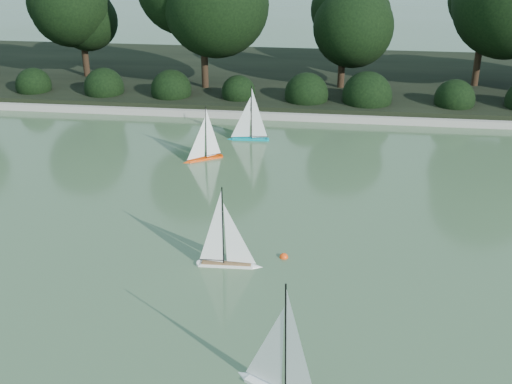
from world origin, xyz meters
TOP-DOWN VIEW (x-y plane):
  - ground at (0.00, 0.00)m, footprint 80.00×80.00m
  - pond_coping at (0.00, 9.00)m, footprint 40.00×0.35m
  - far_bank at (0.00, 13.00)m, footprint 40.00×8.00m
  - tree_line at (1.23, 11.44)m, footprint 26.31×3.93m
  - shrub_hedge at (0.00, 9.90)m, footprint 29.10×1.10m
  - sailboat_white_a at (0.31, -1.57)m, footprint 1.13×0.75m
  - sailboat_white_b at (-0.67, 1.22)m, footprint 1.07×0.21m
  - sailboat_orange at (-2.07, 5.74)m, footprint 0.88×0.64m
  - sailboat_teal at (-1.25, 7.22)m, footprint 1.06×0.22m
  - race_buoy at (0.14, 1.59)m, footprint 0.14×0.14m

SIDE VIEW (x-z plane):
  - ground at x=0.00m, z-range 0.00..0.00m
  - race_buoy at x=0.14m, z-range -0.07..0.07m
  - pond_coping at x=0.00m, z-range 0.00..0.18m
  - far_bank at x=0.00m, z-range 0.00..0.30m
  - sailboat_orange at x=-2.07m, z-range -0.46..0.87m
  - sailboat_white_b at x=-0.67m, z-range -0.50..0.95m
  - sailboat_teal at x=-1.25m, z-range -0.50..0.95m
  - sailboat_white_a at x=0.31m, z-range -0.57..1.09m
  - shrub_hedge at x=0.00m, z-range -0.10..1.00m
  - tree_line at x=1.23m, z-range 0.45..4.83m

